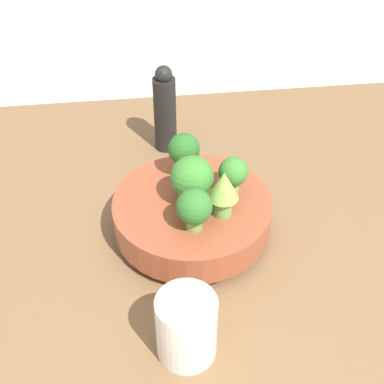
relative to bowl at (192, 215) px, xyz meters
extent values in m
plane|color=beige|center=(-0.03, -0.02, -0.08)|extent=(6.00, 6.00, 0.00)
cube|color=brown|center=(-0.03, -0.02, -0.06)|extent=(0.98, 0.86, 0.04)
cylinder|color=brown|center=(0.00, 0.00, -0.03)|extent=(0.11, 0.11, 0.01)
cylinder|color=brown|center=(0.00, 0.00, 0.00)|extent=(0.25, 0.25, 0.05)
cylinder|color=#6BA34C|center=(-0.04, 0.03, 0.04)|extent=(0.03, 0.03, 0.03)
cone|color=#84AD47|center=(-0.04, 0.03, 0.08)|extent=(0.05, 0.05, 0.05)
cylinder|color=#7AB256|center=(0.00, 0.00, 0.04)|extent=(0.02, 0.02, 0.03)
sphere|color=#387A2D|center=(0.00, 0.00, 0.08)|extent=(0.07, 0.07, 0.07)
cylinder|color=#7AB256|center=(-0.07, -0.02, 0.04)|extent=(0.02, 0.02, 0.02)
sphere|color=#387A2D|center=(-0.07, -0.02, 0.07)|extent=(0.05, 0.05, 0.05)
cylinder|color=#7AB256|center=(0.00, -0.07, 0.05)|extent=(0.02, 0.02, 0.04)
sphere|color=#286023|center=(0.00, -0.07, 0.08)|extent=(0.05, 0.05, 0.05)
cylinder|color=#6BA34C|center=(0.00, 0.06, 0.04)|extent=(0.02, 0.02, 0.02)
sphere|color=#2D6B28|center=(0.00, 0.06, 0.07)|extent=(0.05, 0.05, 0.05)
cylinder|color=silver|center=(0.04, 0.22, 0.01)|extent=(0.08, 0.08, 0.10)
cylinder|color=black|center=(0.02, -0.25, 0.04)|extent=(0.04, 0.04, 0.15)
sphere|color=black|center=(0.02, -0.25, 0.12)|extent=(0.03, 0.03, 0.03)
camera|label=1|loc=(0.08, 0.63, 0.58)|focal=50.00mm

